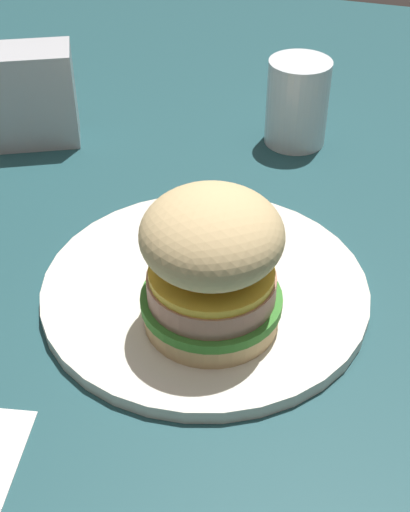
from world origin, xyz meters
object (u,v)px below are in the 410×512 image
plate (205,289)px  sandwich (212,263)px  fries_pile (223,224)px  napkin_dispenser (34,96)px  drink_glass (297,108)px

plate → sandwich: (0.04, 0.02, 0.06)m
plate → fries_pile: bearing=-174.5°
napkin_dispenser → fries_pile: bearing=-51.4°
fries_pile → drink_glass: (-0.20, 0.03, 0.03)m
sandwich → fries_pile: sandwich is taller
plate → fries_pile: 0.08m
sandwich → fries_pile: bearing=-168.2°
drink_glass → napkin_dispenser: napkin_dispenser is taller
fries_pile → napkin_dispenser: size_ratio=1.02×
plate → sandwich: size_ratio=2.37×
plate → napkin_dispenser: size_ratio=2.57×
fries_pile → sandwich: bearing=11.8°
sandwich → fries_pile: (-0.12, -0.03, -0.05)m
sandwich → napkin_dispenser: bearing=-131.2°
plate → drink_glass: drink_glass is taller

